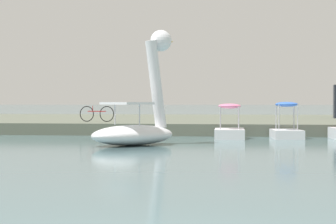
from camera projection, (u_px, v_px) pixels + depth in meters
shore_bank_far at (249, 123)px, 39.78m from camera, size 123.52×22.45×0.53m
swan_boat at (138, 119)px, 23.15m from camera, size 3.42×3.70×4.02m
pedal_boat_pink at (229, 129)px, 27.21m from camera, size 1.31×2.33×1.41m
pedal_boat_blue at (287, 128)px, 27.26m from camera, size 1.38×2.17×1.48m
bicycle_parked at (97, 114)px, 32.44m from camera, size 1.79×0.42×0.77m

